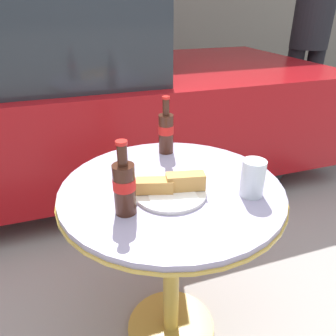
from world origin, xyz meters
TOP-DOWN VIEW (x-y plane):
  - ground_plane at (0.00, 0.00)m, footprint 30.00×30.00m
  - bistro_table at (0.00, 0.00)m, footprint 0.77×0.77m
  - cola_bottle_left at (0.07, 0.27)m, footprint 0.06×0.06m
  - cola_bottle_right at (-0.18, -0.10)m, footprint 0.07×0.07m
  - drinking_glass at (0.22, -0.13)m, footprint 0.08×0.08m
  - lunch_plate_near at (-0.02, -0.05)m, footprint 0.24×0.24m
  - parked_car at (-0.59, 1.61)m, footprint 4.52×1.66m
  - pedestrian at (2.11, 1.91)m, footprint 0.36×0.36m

SIDE VIEW (x-z plane):
  - ground_plane at x=0.00m, z-range 0.00..0.00m
  - bistro_table at x=0.00m, z-range 0.22..0.94m
  - parked_car at x=-0.59m, z-range -0.04..1.27m
  - lunch_plate_near at x=-0.02m, z-range 0.71..0.78m
  - drinking_glass at x=0.22m, z-range 0.72..0.84m
  - cola_bottle_right at x=-0.18m, z-range 0.70..0.93m
  - cola_bottle_left at x=0.07m, z-range 0.70..0.93m
  - pedestrian at x=2.11m, z-range 0.11..1.90m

